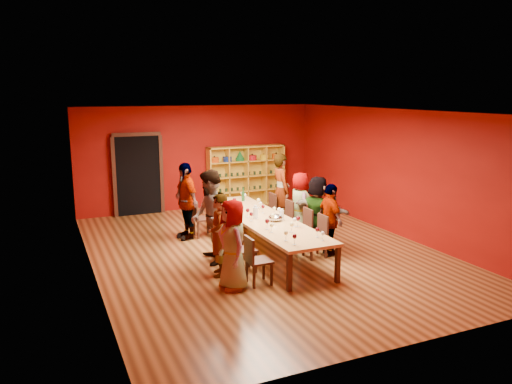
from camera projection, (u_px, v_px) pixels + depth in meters
room_shell at (263, 183)px, 10.51m from camera, size 7.10×9.10×3.04m
tasting_table at (263, 220)px, 10.67m from camera, size 1.10×4.50×0.75m
doorway at (138, 175)px, 13.85m from camera, size 1.40×0.17×2.30m
shelving_unit at (246, 173)px, 15.03m from camera, size 2.40×0.40×1.80m
chair_person_left_0 at (255, 258)px, 8.87m from camera, size 0.42×0.42×0.89m
person_left_0 at (233, 244)px, 8.65m from camera, size 0.43×0.78×1.60m
chair_person_left_1 at (240, 247)px, 9.49m from camera, size 0.42×0.42×0.89m
person_left_1 at (219, 235)px, 9.27m from camera, size 0.55×0.66×1.56m
chair_person_left_2 at (227, 237)px, 10.14m from camera, size 0.42×0.42×0.89m
person_left_2 at (210, 217)px, 9.91m from camera, size 0.65×0.99×1.90m
chair_person_left_4 at (200, 216)px, 11.80m from camera, size 0.42×0.42×0.89m
person_left_4 at (186, 201)px, 11.60m from camera, size 0.61×1.11×1.80m
chair_person_right_1 at (318, 234)px, 10.37m from camera, size 0.42×0.42×0.89m
person_right_1 at (330, 220)px, 10.43m from camera, size 0.45×0.92×1.53m
chair_person_right_2 at (303, 226)px, 10.93m from camera, size 0.42×0.42×0.89m
person_right_2 at (317, 212)px, 11.01m from camera, size 0.90×1.54×1.59m
chair_person_right_3 at (285, 217)px, 11.72m from camera, size 0.42×0.42×0.89m
person_right_3 at (300, 205)px, 11.82m from camera, size 0.50×0.79×1.53m
chair_person_right_4 at (269, 209)px, 12.54m from camera, size 0.42×0.42×0.89m
person_right_4 at (281, 190)px, 12.59m from camera, size 0.55×0.72×1.88m
wine_glass_0 at (251, 214)px, 10.36m from camera, size 0.08×0.08×0.19m
wine_glass_1 at (245, 195)px, 12.28m from camera, size 0.08×0.08×0.19m
wine_glass_2 at (263, 207)px, 11.04m from camera, size 0.08×0.08×0.19m
wine_glass_3 at (231, 204)px, 11.34m from camera, size 0.08×0.08×0.19m
wine_glass_4 at (292, 225)px, 9.54m from camera, size 0.08×0.08×0.20m
wine_glass_5 at (261, 204)px, 11.39m from camera, size 0.07×0.07×0.18m
wine_glass_6 at (295, 220)px, 9.93m from camera, size 0.08×0.08×0.19m
wine_glass_7 at (317, 230)px, 9.21m from camera, size 0.08×0.08×0.19m
wine_glass_8 at (219, 197)px, 12.09m from camera, size 0.08×0.08×0.19m
wine_glass_9 at (286, 233)px, 8.99m from camera, size 0.08×0.08×0.20m
wine_glass_10 at (221, 197)px, 12.08m from camera, size 0.07×0.07×0.18m
wine_glass_11 at (298, 219)px, 9.94m from camera, size 0.09×0.09×0.22m
wine_glass_12 at (235, 206)px, 11.11m from camera, size 0.08×0.08×0.21m
wine_glass_13 at (234, 200)px, 11.72m from camera, size 0.08×0.08×0.20m
wine_glass_14 at (295, 237)px, 8.76m from camera, size 0.08×0.08×0.20m
wine_glass_15 at (274, 209)px, 10.82m from camera, size 0.08×0.08×0.20m
wine_glass_16 at (279, 210)px, 10.72m from camera, size 0.08×0.08×0.20m
wine_glass_17 at (242, 194)px, 12.49m from camera, size 0.07×0.07×0.19m
wine_glass_18 at (258, 201)px, 11.55m from camera, size 0.09×0.09×0.22m
wine_glass_19 at (323, 234)px, 9.01m from camera, size 0.07×0.07×0.18m
wine_glass_20 at (272, 226)px, 9.53m from camera, size 0.08×0.08×0.19m
wine_glass_21 at (267, 222)px, 9.74m from camera, size 0.09×0.09×0.22m
wine_glass_22 at (273, 217)px, 10.12m from camera, size 0.09×0.09×0.22m
wine_glass_23 at (248, 211)px, 10.66m from camera, size 0.08×0.08×0.20m
spittoon_bowl at (275, 218)px, 10.39m from camera, size 0.29×0.29×0.16m
carafe_a at (256, 213)px, 10.57m from camera, size 0.15×0.15×0.29m
carafe_b at (282, 215)px, 10.46m from camera, size 0.10×0.10×0.24m
wine_bottle at (243, 196)px, 12.26m from camera, size 0.10×0.10×0.32m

